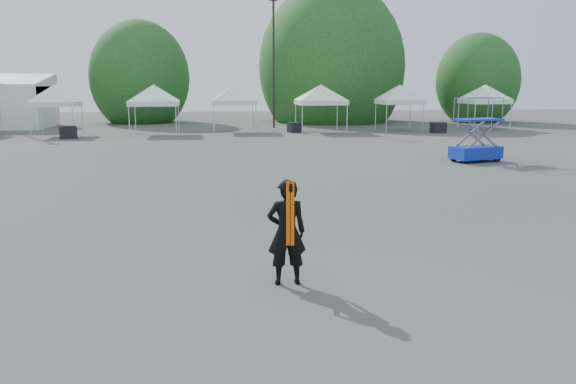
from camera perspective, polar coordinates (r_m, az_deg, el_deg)
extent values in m
plane|color=#474442|center=(12.31, 0.87, -4.85)|extent=(120.00, 120.00, 0.00)
cylinder|color=black|center=(44.00, -1.47, 12.71)|extent=(0.16, 0.16, 9.50)
cylinder|color=#382314|center=(52.14, -14.66, 8.11)|extent=(0.36, 0.36, 2.27)
ellipsoid|color=#1A4A18|center=(52.10, -14.81, 11.18)|extent=(4.16, 4.16, 4.78)
cylinder|color=#382314|center=(51.89, 4.38, 8.70)|extent=(0.36, 0.36, 2.80)
ellipsoid|color=#1A4A18|center=(51.87, 4.44, 12.51)|extent=(5.12, 5.12, 5.89)
cylinder|color=#382314|center=(54.25, 18.52, 7.90)|extent=(0.36, 0.36, 2.10)
ellipsoid|color=#1A4A18|center=(54.21, 18.68, 10.63)|extent=(3.84, 3.84, 4.42)
cylinder|color=silver|center=(43.52, -27.15, 6.61)|extent=(0.06, 0.06, 2.00)
cylinder|color=silver|center=(39.40, -24.73, 6.49)|extent=(0.06, 0.06, 2.00)
cylinder|color=silver|center=(38.72, -21.01, 6.70)|extent=(0.06, 0.06, 2.00)
cylinder|color=silver|center=(41.90, -23.70, 6.77)|extent=(0.06, 0.06, 2.00)
cylinder|color=silver|center=(41.26, -20.19, 6.97)|extent=(0.06, 0.06, 2.00)
cube|color=white|center=(40.25, -22.52, 8.27)|extent=(2.82, 2.82, 0.30)
pyramid|color=white|center=(40.23, -22.65, 10.04)|extent=(3.98, 3.98, 1.10)
cylinder|color=silver|center=(37.93, -15.83, 6.94)|extent=(0.06, 0.06, 2.00)
cylinder|color=silver|center=(37.63, -11.30, 7.11)|extent=(0.06, 0.06, 2.00)
cylinder|color=silver|center=(40.88, -15.25, 7.22)|extent=(0.06, 0.06, 2.00)
cylinder|color=silver|center=(40.60, -11.05, 7.38)|extent=(0.06, 0.06, 2.00)
cube|color=white|center=(39.18, -13.43, 8.74)|extent=(3.18, 3.18, 0.30)
pyramid|color=white|center=(39.16, -13.51, 10.57)|extent=(4.50, 4.50, 1.10)
cylinder|color=silver|center=(38.97, -7.54, 7.34)|extent=(0.06, 0.06, 2.00)
cylinder|color=silver|center=(39.09, -3.28, 7.43)|extent=(0.06, 0.06, 2.00)
cylinder|color=silver|center=(41.85, -7.56, 7.58)|extent=(0.06, 0.06, 2.00)
cylinder|color=silver|center=(41.96, -3.58, 7.66)|extent=(0.06, 0.06, 2.00)
cube|color=white|center=(40.39, -5.52, 9.04)|extent=(3.08, 3.08, 0.30)
pyramid|color=white|center=(40.37, -5.55, 10.82)|extent=(4.36, 4.36, 1.10)
cylinder|color=silver|center=(38.45, 1.46, 7.39)|extent=(0.06, 0.06, 2.00)
cylinder|color=silver|center=(39.07, 6.02, 7.39)|extent=(0.06, 0.06, 2.00)
cylinder|color=silver|center=(41.53, 0.77, 7.65)|extent=(0.06, 0.06, 2.00)
cylinder|color=silver|center=(42.10, 5.02, 7.65)|extent=(0.06, 0.06, 2.00)
cube|color=white|center=(40.21, 3.33, 9.07)|extent=(3.32, 3.32, 0.30)
pyramid|color=white|center=(40.19, 3.35, 10.85)|extent=(4.69, 4.69, 1.10)
cylinder|color=silver|center=(40.29, 9.97, 7.39)|extent=(0.06, 0.06, 2.00)
cylinder|color=silver|center=(41.18, 13.57, 7.32)|extent=(0.06, 0.06, 2.00)
cylinder|color=silver|center=(42.86, 8.88, 7.62)|extent=(0.06, 0.06, 2.00)
cylinder|color=silver|center=(43.70, 12.30, 7.56)|extent=(0.06, 0.06, 2.00)
cube|color=white|center=(41.94, 11.23, 8.95)|extent=(2.89, 2.89, 0.30)
pyramid|color=white|center=(41.92, 11.30, 10.66)|extent=(4.09, 4.09, 1.10)
cylinder|color=silver|center=(43.07, 18.43, 7.21)|extent=(0.06, 0.06, 2.00)
cylinder|color=silver|center=(44.36, 21.67, 7.09)|extent=(0.06, 0.06, 2.00)
cylinder|color=silver|center=(45.58, 16.90, 7.47)|extent=(0.06, 0.06, 2.00)
cylinder|color=silver|center=(46.79, 20.02, 7.36)|extent=(0.06, 0.06, 2.00)
cube|color=white|center=(44.89, 19.34, 8.67)|extent=(2.97, 2.97, 0.30)
pyramid|color=white|center=(44.87, 19.45, 10.26)|extent=(4.20, 4.20, 1.10)
imported|color=black|center=(9.41, -0.14, -4.11)|extent=(0.67, 0.44, 1.81)
cube|color=#FF5705|center=(9.15, 0.00, -2.21)|extent=(0.14, 0.02, 1.08)
cube|color=#0F0DB5|center=(25.98, 18.52, 3.83)|extent=(2.36, 1.60, 0.54)
cube|color=#0F0DB5|center=(25.86, 18.72, 6.98)|extent=(2.26, 1.53, 0.09)
cylinder|color=black|center=(25.15, 17.78, 3.10)|extent=(0.35, 0.21, 0.32)
cylinder|color=black|center=(26.22, 20.46, 3.23)|extent=(0.35, 0.21, 0.32)
cylinder|color=black|center=(25.83, 16.49, 3.37)|extent=(0.35, 0.21, 0.32)
cylinder|color=black|center=(26.87, 19.16, 3.49)|extent=(0.35, 0.21, 0.32)
cube|color=black|center=(37.81, -21.43, 5.65)|extent=(1.20, 1.07, 0.77)
cube|color=black|center=(39.93, 0.69, 6.59)|extent=(1.10, 0.97, 0.71)
cube|color=black|center=(40.83, 15.02, 6.34)|extent=(0.98, 0.78, 0.74)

